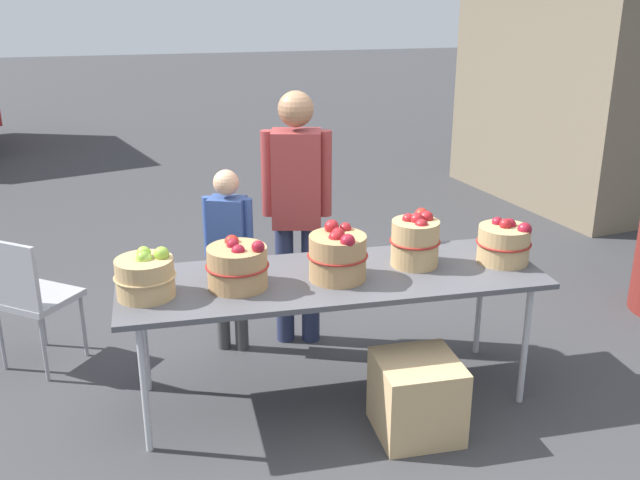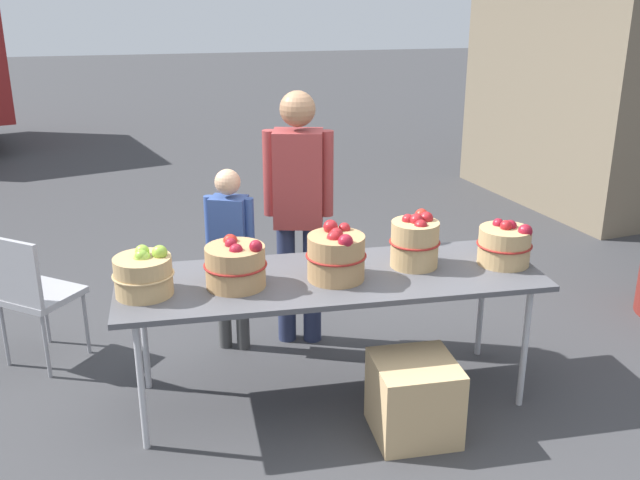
{
  "view_description": "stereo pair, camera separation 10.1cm",
  "coord_description": "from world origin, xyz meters",
  "px_view_note": "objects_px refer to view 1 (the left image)",
  "views": [
    {
      "loc": [
        -0.88,
        -3.58,
        2.29
      ],
      "look_at": [
        0.0,
        0.3,
        0.85
      ],
      "focal_mm": 41.26,
      "sensor_mm": 36.0,
      "label": 1
    },
    {
      "loc": [
        -0.78,
        -3.61,
        2.29
      ],
      "look_at": [
        0.0,
        0.3,
        0.85
      ],
      "focal_mm": 41.26,
      "sensor_mm": 36.0,
      "label": 2
    }
  ],
  "objects_px": {
    "apple_basket_red_0": "(237,266)",
    "vendor_adult": "(297,200)",
    "apple_basket_green_0": "(145,276)",
    "folding_chair": "(28,292)",
    "produce_crate": "(417,397)",
    "market_table": "(332,282)",
    "child_customer": "(229,247)",
    "apple_basket_red_1": "(338,255)",
    "apple_basket_red_2": "(415,241)",
    "apple_basket_red_3": "(504,243)"
  },
  "relations": [
    {
      "from": "child_customer",
      "to": "apple_basket_red_3",
      "type": "bearing_deg",
      "value": 176.17
    },
    {
      "from": "child_customer",
      "to": "produce_crate",
      "type": "bearing_deg",
      "value": 148.23
    },
    {
      "from": "apple_basket_red_0",
      "to": "child_customer",
      "type": "bearing_deg",
      "value": 87.85
    },
    {
      "from": "apple_basket_green_0",
      "to": "apple_basket_red_0",
      "type": "distance_m",
      "value": 0.47
    },
    {
      "from": "apple_basket_red_2",
      "to": "child_customer",
      "type": "relative_size",
      "value": 0.26
    },
    {
      "from": "market_table",
      "to": "child_customer",
      "type": "xyz_separation_m",
      "value": [
        -0.49,
        0.7,
        -0.01
      ]
    },
    {
      "from": "apple_basket_red_2",
      "to": "vendor_adult",
      "type": "bearing_deg",
      "value": 128.85
    },
    {
      "from": "apple_basket_red_0",
      "to": "apple_basket_red_3",
      "type": "relative_size",
      "value": 1.07
    },
    {
      "from": "vendor_adult",
      "to": "child_customer",
      "type": "relative_size",
      "value": 1.38
    },
    {
      "from": "apple_basket_red_1",
      "to": "produce_crate",
      "type": "bearing_deg",
      "value": -50.06
    },
    {
      "from": "market_table",
      "to": "apple_basket_green_0",
      "type": "distance_m",
      "value": 1.0
    },
    {
      "from": "apple_basket_red_0",
      "to": "apple_basket_red_1",
      "type": "relative_size",
      "value": 1.02
    },
    {
      "from": "vendor_adult",
      "to": "child_customer",
      "type": "distance_m",
      "value": 0.51
    },
    {
      "from": "folding_chair",
      "to": "produce_crate",
      "type": "height_order",
      "value": "folding_chair"
    },
    {
      "from": "apple_basket_green_0",
      "to": "folding_chair",
      "type": "xyz_separation_m",
      "value": [
        -0.71,
        0.77,
        -0.35
      ]
    },
    {
      "from": "apple_basket_green_0",
      "to": "apple_basket_red_2",
      "type": "relative_size",
      "value": 1.01
    },
    {
      "from": "vendor_adult",
      "to": "apple_basket_red_0",
      "type": "bearing_deg",
      "value": 71.97
    },
    {
      "from": "apple_basket_red_0",
      "to": "apple_basket_red_3",
      "type": "xyz_separation_m",
      "value": [
        1.51,
        0.02,
        -0.0
      ]
    },
    {
      "from": "market_table",
      "to": "apple_basket_red_1",
      "type": "relative_size",
      "value": 7.03
    },
    {
      "from": "vendor_adult",
      "to": "folding_chair",
      "type": "xyz_separation_m",
      "value": [
        -1.64,
        -0.01,
        -0.46
      ]
    },
    {
      "from": "market_table",
      "to": "folding_chair",
      "type": "relative_size",
      "value": 2.67
    },
    {
      "from": "apple_basket_red_0",
      "to": "market_table",
      "type": "bearing_deg",
      "value": 4.12
    },
    {
      "from": "apple_basket_green_0",
      "to": "child_customer",
      "type": "height_order",
      "value": "child_customer"
    },
    {
      "from": "apple_basket_red_0",
      "to": "vendor_adult",
      "type": "distance_m",
      "value": 0.9
    },
    {
      "from": "apple_basket_red_0",
      "to": "folding_chair",
      "type": "bearing_deg",
      "value": 147.46
    },
    {
      "from": "market_table",
      "to": "folding_chair",
      "type": "distance_m",
      "value": 1.85
    },
    {
      "from": "apple_basket_red_0",
      "to": "produce_crate",
      "type": "relative_size",
      "value": 0.79
    },
    {
      "from": "apple_basket_green_0",
      "to": "produce_crate",
      "type": "relative_size",
      "value": 0.74
    },
    {
      "from": "apple_basket_red_2",
      "to": "vendor_adult",
      "type": "relative_size",
      "value": 0.19
    },
    {
      "from": "apple_basket_red_3",
      "to": "child_customer",
      "type": "bearing_deg",
      "value": 154.24
    },
    {
      "from": "folding_chair",
      "to": "apple_basket_red_2",
      "type": "bearing_deg",
      "value": -159.95
    },
    {
      "from": "market_table",
      "to": "produce_crate",
      "type": "bearing_deg",
      "value": -51.52
    },
    {
      "from": "apple_basket_green_0",
      "to": "apple_basket_red_2",
      "type": "distance_m",
      "value": 1.48
    },
    {
      "from": "apple_basket_red_0",
      "to": "apple_basket_red_1",
      "type": "bearing_deg",
      "value": -0.84
    },
    {
      "from": "child_customer",
      "to": "produce_crate",
      "type": "distance_m",
      "value": 1.5
    },
    {
      "from": "apple_basket_red_2",
      "to": "apple_basket_red_3",
      "type": "bearing_deg",
      "value": -7.74
    },
    {
      "from": "vendor_adult",
      "to": "produce_crate",
      "type": "bearing_deg",
      "value": 122.34
    },
    {
      "from": "apple_basket_red_1",
      "to": "apple_basket_red_2",
      "type": "height_order",
      "value": "apple_basket_red_2"
    },
    {
      "from": "apple_basket_red_0",
      "to": "produce_crate",
      "type": "bearing_deg",
      "value": -25.03
    },
    {
      "from": "apple_basket_red_1",
      "to": "apple_basket_green_0",
      "type": "bearing_deg",
      "value": -179.51
    },
    {
      "from": "child_customer",
      "to": "apple_basket_red_0",
      "type": "bearing_deg",
      "value": 109.78
    },
    {
      "from": "apple_basket_green_0",
      "to": "vendor_adult",
      "type": "height_order",
      "value": "vendor_adult"
    },
    {
      "from": "apple_basket_green_0",
      "to": "vendor_adult",
      "type": "relative_size",
      "value": 0.19
    },
    {
      "from": "market_table",
      "to": "apple_basket_green_0",
      "type": "bearing_deg",
      "value": -176.89
    },
    {
      "from": "apple_basket_red_2",
      "to": "folding_chair",
      "type": "distance_m",
      "value": 2.31
    },
    {
      "from": "apple_basket_green_0",
      "to": "apple_basket_red_3",
      "type": "bearing_deg",
      "value": 1.11
    },
    {
      "from": "apple_basket_red_1",
      "to": "apple_basket_red_2",
      "type": "relative_size",
      "value": 1.06
    },
    {
      "from": "child_customer",
      "to": "market_table",
      "type": "bearing_deg",
      "value": 146.79
    },
    {
      "from": "apple_basket_green_0",
      "to": "child_customer",
      "type": "relative_size",
      "value": 0.26
    },
    {
      "from": "apple_basket_red_2",
      "to": "folding_chair",
      "type": "xyz_separation_m",
      "value": [
        -2.18,
        0.66,
        -0.38
      ]
    }
  ]
}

